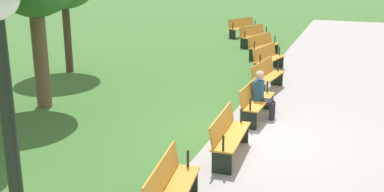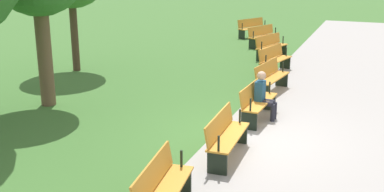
# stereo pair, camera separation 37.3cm
# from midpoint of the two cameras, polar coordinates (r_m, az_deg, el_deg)

# --- Properties ---
(ground_plane) EXTENTS (120.00, 120.00, 0.00)m
(ground_plane) POSITION_cam_midpoint_polar(r_m,az_deg,el_deg) (10.82, 7.48, -4.80)
(ground_plane) COLOR #3D6B2D
(path_paving) EXTENTS (41.97, 4.48, 0.01)m
(path_paving) POSITION_cam_midpoint_polar(r_m,az_deg,el_deg) (10.59, 15.57, -5.76)
(path_paving) COLOR #A39E99
(path_paving) RESTS_ON ground
(bench_0) EXTENTS (1.76, 1.24, 0.89)m
(bench_0) POSITION_cam_midpoint_polar(r_m,az_deg,el_deg) (23.99, 7.64, 8.10)
(bench_0) COLOR orange
(bench_0) RESTS_ON ground
(bench_1) EXTENTS (1.79, 1.12, 0.89)m
(bench_1) POSITION_cam_midpoint_polar(r_m,az_deg,el_deg) (21.57, 8.94, 7.12)
(bench_1) COLOR orange
(bench_1) RESTS_ON ground
(bench_2) EXTENTS (1.81, 0.99, 0.89)m
(bench_2) POSITION_cam_midpoint_polar(r_m,az_deg,el_deg) (19.13, 9.89, 5.89)
(bench_2) COLOR orange
(bench_2) RESTS_ON ground
(bench_3) EXTENTS (1.81, 0.85, 0.89)m
(bench_3) POSITION_cam_midpoint_polar(r_m,az_deg,el_deg) (16.68, 10.35, 4.33)
(bench_3) COLOR orange
(bench_3) RESTS_ON ground
(bench_4) EXTENTS (1.80, 0.70, 0.89)m
(bench_4) POSITION_cam_midpoint_polar(r_m,az_deg,el_deg) (14.24, 10.08, 2.28)
(bench_4) COLOR orange
(bench_4) RESTS_ON ground
(bench_5) EXTENTS (1.77, 0.55, 0.89)m
(bench_5) POSITION_cam_midpoint_polar(r_m,az_deg,el_deg) (11.84, 8.63, -0.55)
(bench_5) COLOR orange
(bench_5) RESTS_ON ground
(bench_6) EXTENTS (1.77, 0.55, 0.89)m
(bench_6) POSITION_cam_midpoint_polar(r_m,az_deg,el_deg) (9.54, 5.14, -4.63)
(bench_6) COLOR orange
(bench_6) RESTS_ON ground
(bench_7) EXTENTS (1.80, 0.70, 0.89)m
(bench_7) POSITION_cam_midpoint_polar(r_m,az_deg,el_deg) (7.47, -2.15, -10.83)
(bench_7) COLOR orange
(bench_7) RESTS_ON ground
(person_seated) EXTENTS (0.34, 0.53, 1.20)m
(person_seated) POSITION_cam_midpoint_polar(r_m,az_deg,el_deg) (11.83, 9.43, 0.23)
(person_seated) COLOR navy
(person_seated) RESTS_ON ground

